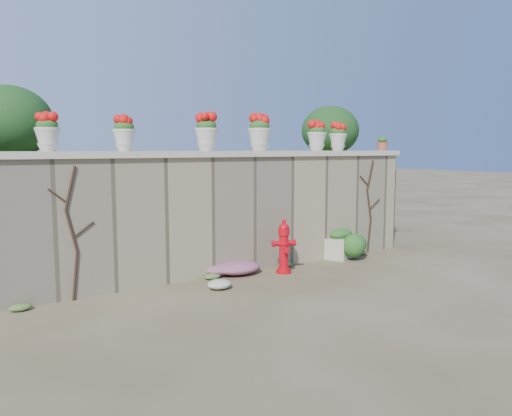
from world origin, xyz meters
TOP-DOWN VIEW (x-y plane):
  - ground at (0.00, 0.00)m, footprint 80.00×80.00m
  - stone_wall at (0.00, 1.80)m, footprint 8.00×0.40m
  - wall_cap at (0.00, 1.80)m, footprint 8.10×0.52m
  - raised_fill at (0.00, 5.00)m, footprint 9.00×6.00m
  - back_shrub_left at (-3.20, 3.00)m, footprint 1.30×1.30m
  - back_shrub_right at (3.40, 3.00)m, footprint 1.30×1.30m
  - vine_left at (-2.67, 1.58)m, footprint 0.60×0.04m
  - vine_right at (3.23, 1.58)m, footprint 0.60×0.04m
  - fire_hydrant at (0.73, 1.19)m, footprint 0.41×0.29m
  - planter_box at (2.41, 1.55)m, footprint 0.79×0.65m
  - green_shrub at (2.55, 1.29)m, footprint 0.68×0.62m
  - magenta_clump at (-0.01, 1.55)m, footprint 1.02×0.68m
  - white_flowers at (-0.72, 0.95)m, footprint 0.47×0.38m
  - urn_pot_0 at (-2.89, 1.80)m, footprint 0.34×0.34m
  - urn_pot_1 at (-1.81, 1.80)m, footprint 0.34×0.34m
  - urn_pot_2 at (-0.42, 1.80)m, footprint 0.39×0.39m
  - urn_pot_3 at (0.64, 1.80)m, footprint 0.41×0.41m
  - urn_pot_4 at (1.97, 1.80)m, footprint 0.36×0.36m
  - urn_pot_5 at (2.52, 1.80)m, footprint 0.34×0.34m
  - terracotta_pot at (3.80, 1.80)m, footprint 0.24×0.24m

SIDE VIEW (x-z plane):
  - ground at x=0.00m, z-range 0.00..0.00m
  - white_flowers at x=-0.72m, z-range 0.00..0.17m
  - magenta_clump at x=-0.01m, z-range 0.00..0.27m
  - planter_box at x=2.41m, z-range -0.02..0.55m
  - green_shrub at x=2.55m, z-range 0.00..0.65m
  - fire_hydrant at x=0.73m, z-range 0.00..0.94m
  - vine_left at x=-2.67m, z-range 0.04..1.94m
  - vine_right at x=3.23m, z-range 0.04..1.94m
  - stone_wall at x=0.00m, z-range 0.00..2.00m
  - raised_fill at x=0.00m, z-range 0.00..2.00m
  - wall_cap at x=0.00m, z-range 2.00..2.10m
  - terracotta_pot at x=3.80m, z-range 2.09..2.37m
  - urn_pot_0 at x=-2.89m, z-range 2.10..2.62m
  - urn_pot_1 at x=-1.81m, z-range 2.10..2.62m
  - urn_pot_5 at x=2.52m, z-range 2.10..2.64m
  - urn_pot_4 at x=1.97m, z-range 2.10..2.66m
  - urn_pot_2 at x=-0.42m, z-range 2.10..2.70m
  - urn_pot_3 at x=0.64m, z-range 2.10..2.74m
  - back_shrub_left at x=-3.20m, z-range 2.00..3.10m
  - back_shrub_right at x=3.40m, z-range 2.00..3.10m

